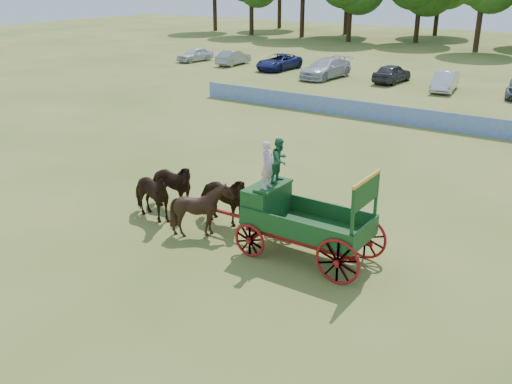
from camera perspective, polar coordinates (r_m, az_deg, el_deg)
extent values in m
plane|color=#998E45|center=(19.61, -5.10, -4.00)|extent=(160.00, 160.00, 0.00)
imported|color=black|center=(20.54, -10.63, -0.29)|extent=(2.32, 1.33, 1.85)
imported|color=black|center=(21.28, -8.57, 0.60)|extent=(2.25, 1.14, 1.85)
imported|color=black|center=(19.03, -5.42, -1.76)|extent=(1.82, 1.65, 1.85)
imported|color=black|center=(19.82, -3.42, -0.75)|extent=(2.23, 1.08, 1.85)
cube|color=#A91810|center=(18.37, 1.05, -3.65)|extent=(0.12, 2.00, 0.12)
cube|color=#A91810|center=(17.09, 9.56, -5.95)|extent=(0.12, 2.00, 0.12)
cube|color=#A91810|center=(17.19, 4.26, -5.08)|extent=(3.80, 0.10, 0.12)
cube|color=#A91810|center=(18.07, 6.01, -3.79)|extent=(3.80, 0.10, 0.12)
cube|color=#A91810|center=(18.77, -1.26, -2.59)|extent=(2.80, 0.09, 0.09)
cube|color=#174619|center=(17.51, 5.18, -3.59)|extent=(3.80, 1.80, 0.10)
cube|color=#174619|center=(16.68, 3.74, -3.71)|extent=(3.80, 0.06, 0.55)
cube|color=#174619|center=(18.10, 6.57, -1.76)|extent=(3.80, 0.06, 0.55)
cube|color=#174619|center=(16.66, 10.89, -4.12)|extent=(0.06, 1.80, 0.55)
cube|color=#174619|center=(17.99, 1.07, -0.90)|extent=(0.85, 1.70, 1.05)
cube|color=#174619|center=(17.66, 1.76, 0.65)|extent=(0.55, 1.50, 0.08)
cube|color=#174619|center=(18.26, 0.06, -1.23)|extent=(0.10, 1.60, 0.65)
cube|color=#174619|center=(18.29, 0.53, -2.22)|extent=(0.55, 1.60, 0.06)
cube|color=#174619|center=(15.75, 9.61, -2.96)|extent=(0.08, 0.08, 1.80)
cube|color=#174619|center=(17.11, 11.87, -1.12)|extent=(0.08, 0.08, 1.80)
cube|color=#174619|center=(16.20, 10.93, -0.05)|extent=(0.07, 1.75, 0.75)
cube|color=gold|center=(16.06, 11.03, 1.28)|extent=(0.08, 1.80, 0.09)
cube|color=gold|center=(16.21, 10.80, -0.02)|extent=(0.02, 1.30, 0.12)
torus|color=#A91810|center=(17.68, -0.64, -4.86)|extent=(1.09, 0.09, 1.09)
torus|color=#A91810|center=(19.12, 2.60, -2.79)|extent=(1.09, 0.09, 1.09)
torus|color=#A91810|center=(16.28, 8.15, -6.93)|extent=(1.39, 0.09, 1.39)
torus|color=#A91810|center=(17.84, 10.87, -4.49)|extent=(1.39, 0.09, 1.39)
imported|color=#E6AFC3|center=(17.13, 1.16, 2.73)|extent=(0.35, 0.53, 1.46)
imported|color=#26673D|center=(17.70, 2.39, 3.22)|extent=(0.53, 0.68, 1.40)
cube|color=#1E48A7|center=(34.88, 12.52, 7.74)|extent=(26.00, 0.08, 1.05)
imported|color=silver|center=(58.58, -6.12, 13.53)|extent=(2.11, 4.20, 1.37)
imported|color=gray|center=(55.94, -2.28, 13.27)|extent=(1.54, 4.17, 1.36)
imported|color=navy|center=(53.05, 2.31, 12.86)|extent=(2.53, 5.11, 1.39)
imported|color=silver|center=(49.02, 6.98, 12.18)|extent=(2.80, 5.77, 1.62)
imported|color=#333338|center=(47.89, 13.43, 11.47)|extent=(2.04, 4.45, 1.48)
imported|color=silver|center=(45.38, 18.35, 10.45)|extent=(2.11, 4.53, 1.44)
cylinder|color=#382314|center=(90.17, -4.13, 17.52)|extent=(0.60, 0.60, 5.47)
cylinder|color=#382314|center=(83.50, -0.45, 16.96)|extent=(0.60, 0.60, 4.52)
cylinder|color=#382314|center=(80.84, 4.65, 17.16)|extent=(0.60, 0.60, 5.64)
cylinder|color=#382314|center=(76.32, 9.31, 16.31)|extent=(0.60, 0.60, 4.52)
cylinder|color=#382314|center=(76.73, 15.82, 15.84)|extent=(0.60, 0.60, 4.50)
cylinder|color=#382314|center=(69.96, 21.33, 14.92)|extent=(0.60, 0.60, 4.83)
cylinder|color=#382314|center=(93.94, 2.36, 17.81)|extent=(0.60, 0.60, 5.83)
cylinder|color=#382314|center=(85.47, 9.01, 17.32)|extent=(0.60, 0.60, 6.00)
cylinder|color=#382314|center=(86.59, 17.61, 16.28)|extent=(0.60, 0.60, 4.83)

